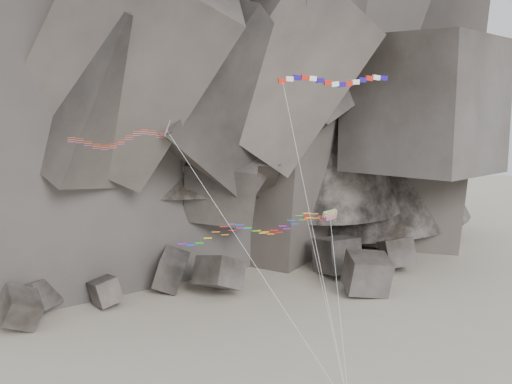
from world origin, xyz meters
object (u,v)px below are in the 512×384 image
object	(u,v)px
delta_kite	(114,139)
parafoil_kite	(251,228)
pennant_kite	(313,247)
banner_kite	(334,83)

from	to	relation	value
delta_kite	parafoil_kite	distance (m)	13.87
delta_kite	parafoil_kite	xyz separation A→B (m)	(11.24, -1.89, -7.91)
delta_kite	pennant_kite	xyz separation A→B (m)	(16.75, -2.72, -9.82)
banner_kite	delta_kite	bearing A→B (deg)	-171.64
pennant_kite	parafoil_kite	bearing A→B (deg)	152.33
banner_kite	pennant_kite	xyz separation A→B (m)	(-3.17, -3.19, -14.44)
banner_kite	pennant_kite	size ratio (longest dim) A/B	1.72
pennant_kite	banner_kite	bearing A→B (deg)	26.12
parafoil_kite	pennant_kite	xyz separation A→B (m)	(5.51, -0.83, -1.92)
delta_kite	parafoil_kite	size ratio (longest dim) A/B	1.46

